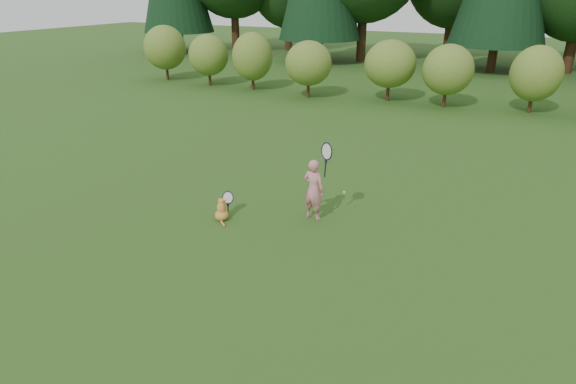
% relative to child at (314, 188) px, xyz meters
% --- Properties ---
extents(ground, '(100.00, 100.00, 0.00)m').
position_rel_child_xyz_m(ground, '(-0.60, -1.22, -0.70)').
color(ground, '#224B15').
rests_on(ground, ground).
extents(shrub_row, '(28.00, 3.00, 2.80)m').
position_rel_child_xyz_m(shrub_row, '(-0.60, 11.78, 0.70)').
color(shrub_row, '#4A6820').
rests_on(shrub_row, ground).
extents(child, '(0.76, 0.47, 2.00)m').
position_rel_child_xyz_m(child, '(0.00, 0.00, 0.00)').
color(child, '#D88188').
rests_on(child, ground).
extents(cat, '(0.49, 0.76, 0.67)m').
position_rel_child_xyz_m(cat, '(-1.74, -0.89, -0.44)').
color(cat, '#C47E25').
rests_on(cat, ground).
extents(tennis_ball, '(0.07, 0.07, 0.07)m').
position_rel_child_xyz_m(tennis_ball, '(0.57, 0.31, -0.10)').
color(tennis_ball, '#9FD519').
rests_on(tennis_ball, ground).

